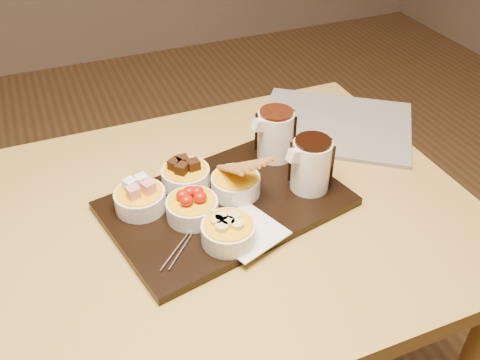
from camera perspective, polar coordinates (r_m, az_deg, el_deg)
name	(u,v)px	position (r m, az deg, el deg)	size (l,w,h in m)	color
dining_table	(177,258)	(1.12, -6.76, -8.27)	(1.20, 0.80, 0.75)	#BE9946
serving_board	(226,204)	(1.07, -1.48, -2.54)	(0.46, 0.30, 0.02)	black
napkin	(247,232)	(1.00, 0.71, -5.52)	(0.12, 0.12, 0.00)	white
bowl_marshmallows	(140,200)	(1.06, -10.58, -2.12)	(0.10, 0.10, 0.04)	white
bowl_cake	(186,177)	(1.10, -5.81, 0.31)	(0.10, 0.10, 0.04)	white
bowl_strawberries	(192,209)	(1.02, -5.11, -3.09)	(0.10, 0.10, 0.04)	white
bowl_biscotti	(236,185)	(1.08, -0.46, -0.53)	(0.10, 0.10, 0.04)	white
bowl_bananas	(229,233)	(0.97, -1.23, -5.66)	(0.10, 0.10, 0.04)	white
pitcher_dark_chocolate	(311,165)	(1.08, 7.58, 1.55)	(0.08, 0.08, 0.11)	silver
pitcher_milk_chocolate	(275,135)	(1.17, 3.80, 4.79)	(0.08, 0.08, 0.11)	silver
fondue_skewers	(195,224)	(1.01, -4.84, -4.72)	(0.26, 0.03, 0.01)	silver
newspaper	(335,125)	(1.35, 10.09, 5.84)	(0.37, 0.29, 0.01)	beige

